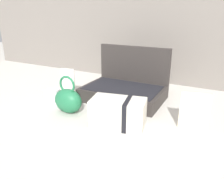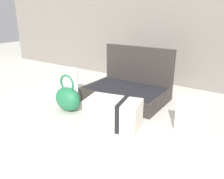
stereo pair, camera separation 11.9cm
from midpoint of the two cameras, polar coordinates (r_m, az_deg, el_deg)
ground_plane at (r=1.25m, az=-2.58°, el=-4.20°), size 6.00×6.00×0.00m
open_suitcase at (r=1.34m, az=0.88°, el=0.39°), size 0.46×0.32×0.30m
teal_pouch_handbag at (r=1.18m, az=-14.04°, el=-2.71°), size 0.16×0.10×0.20m
cream_toiletry_bag at (r=1.02m, az=-1.62°, el=-6.00°), size 0.27×0.18×0.13m
coffee_mug at (r=1.33m, az=-17.42°, el=-1.70°), size 0.11×0.08×0.09m
info_card_left at (r=1.02m, az=17.31°, el=-5.32°), size 0.13×0.03×0.18m
poster_card_right at (r=1.39m, az=-13.49°, el=1.67°), size 0.08×0.02×0.18m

